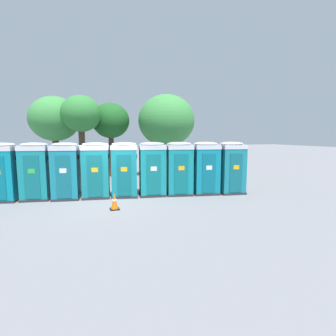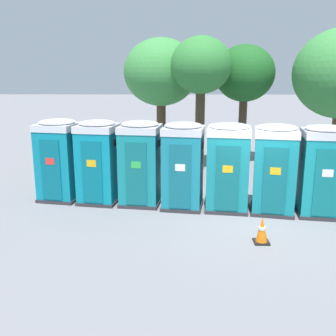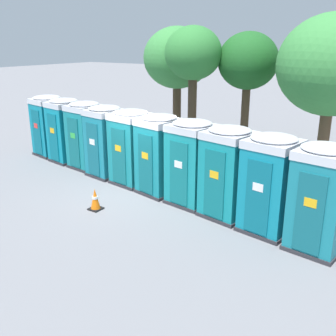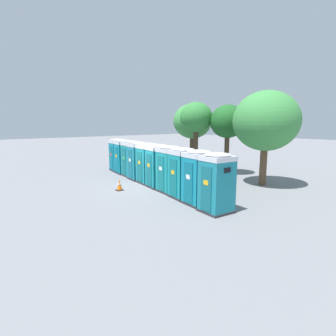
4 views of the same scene
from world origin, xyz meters
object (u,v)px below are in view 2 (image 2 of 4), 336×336
Objects in this scene: portapotty_3 at (183,165)px; portapotty_5 at (274,168)px; portapotty_1 at (99,161)px; portapotty_2 at (141,163)px; street_tree_1 at (245,75)px; portapotty_6 at (323,170)px; street_tree_0 at (201,68)px; portapotty_0 at (59,159)px; street_tree_3 at (161,73)px; portapotty_4 at (228,166)px; traffic_cone at (262,230)px.

portapotty_5 is (2.57, -0.37, -0.00)m from portapotty_3.
portapotty_2 is at bearing -7.17° from portapotty_1.
portapotty_5 is at bearing -91.40° from street_tree_1.
portapotty_1 is 6.50m from portapotty_6.
portapotty_2 is 0.48× the size of street_tree_0.
street_tree_1 is (-1.13, 6.59, 2.53)m from portapotty_6.
street_tree_3 is at bearing 60.67° from portapotty_0.
portapotty_0 is at bearing 170.35° from portapotty_4.
street_tree_1 is (2.73, 6.03, 2.53)m from portapotty_3.
street_tree_1 is (1.44, 6.18, 2.53)m from portapotty_4.
portapotty_1 and portapotty_3 have the same top height.
street_tree_0 is at bearing -146.79° from street_tree_1.
traffic_cone is at bearing -54.37° from portapotty_3.
street_tree_3 is (-2.12, 6.22, 2.59)m from portapotty_4.
street_tree_0 reaches higher than portapotty_0.
street_tree_0 reaches higher than portapotty_5.
portapotty_1 is 1.30m from portapotty_2.
portapotty_3 is at bearing -99.40° from street_tree_0.
traffic_cone is at bearing -42.56° from portapotty_2.
portapotty_2 is 1.30m from portapotty_3.
street_tree_3 is at bearing 125.26° from portapotty_6.
portapotty_4 reaches higher than traffic_cone.
street_tree_1 is (5.29, 5.56, 2.53)m from portapotty_1.
street_tree_0 reaches higher than portapotty_4.
portapotty_0 is 2.60m from portapotty_2.
street_tree_0 is 8.27m from traffic_cone.
street_tree_0 is (2.06, 4.45, 2.81)m from portapotty_2.
portapotty_4 is 7.07m from street_tree_3.
portapotty_2 and portapotty_3 have the same top height.
street_tree_0 reaches higher than portapotty_6.
portapotty_5 is (3.84, -0.67, -0.00)m from portapotty_2.
portapotty_1 is at bearing 145.62° from traffic_cone.
portapotty_0 is 1.00× the size of portapotty_1.
portapotty_2 is 5.20m from portapotty_6.
street_tree_0 is 2.09m from street_tree_3.
portapotty_1 is at bearing 170.90° from portapotty_4.
portapotty_0 is at bearing -119.33° from street_tree_3.
street_tree_0 reaches higher than portapotty_2.
traffic_cone is (-0.76, -2.15, -0.97)m from portapotty_5.
portapotty_1 is 5.20m from portapotty_5.
street_tree_3 reaches higher than portapotty_6.
portapotty_5 is at bearing -62.16° from street_tree_3.
portapotty_1 is (1.28, -0.25, 0.00)m from portapotty_0.
portapotty_5 is (6.41, -1.09, -0.00)m from portapotty_0.
street_tree_0 is at bearing 109.21° from portapotty_5.
portapotty_6 is at bearing -9.58° from portapotty_2.
portapotty_3 is at bearing 171.67° from portapotty_6.
portapotty_6 is (2.57, -0.41, -0.00)m from portapotty_4.
street_tree_3 is at bearing 140.87° from street_tree_0.
portapotty_6 is 6.76m from street_tree_0.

